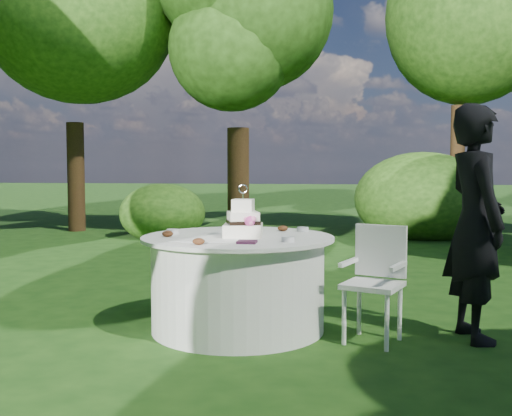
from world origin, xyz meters
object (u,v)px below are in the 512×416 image
(guest, at_px, (476,223))
(cake, at_px, (243,222))
(chair, at_px, (376,274))
(napkins, at_px, (247,242))
(table, at_px, (238,282))

(guest, distance_m, cake, 1.80)
(guest, distance_m, chair, 0.86)
(napkins, xyz_separation_m, chair, (0.95, 0.29, -0.26))
(cake, bearing_deg, chair, -6.51)
(chair, bearing_deg, guest, 10.68)
(napkins, height_order, guest, guest)
(napkins, relative_size, chair, 0.16)
(guest, bearing_deg, cake, 78.55)
(table, relative_size, chair, 1.77)
(table, distance_m, cake, 0.50)
(table, bearing_deg, cake, -25.52)
(chair, bearing_deg, cake, 173.49)
(cake, bearing_deg, napkins, -76.72)
(guest, bearing_deg, napkins, 92.00)
(cake, height_order, chair, cake)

